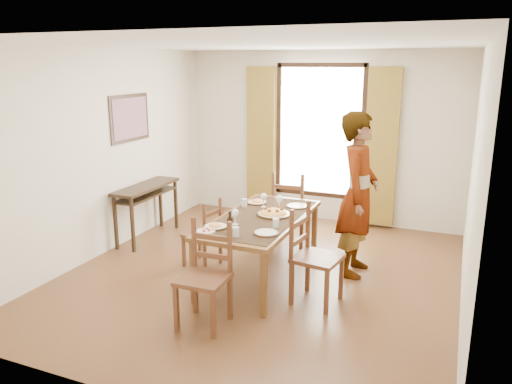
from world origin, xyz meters
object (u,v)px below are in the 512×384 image
at_px(console_table, 146,193).
at_px(dining_table, 261,222).
at_px(man, 358,195).
at_px(pasta_platter, 274,211).

xyz_separation_m(console_table, dining_table, (2.04, -0.63, 0.01)).
height_order(man, pasta_platter, man).
distance_m(dining_table, man, 1.20).
xyz_separation_m(console_table, man, (3.05, -0.05, 0.30)).
xyz_separation_m(man, pasta_platter, (-0.89, -0.46, -0.18)).
relative_size(console_table, pasta_platter, 3.00).
height_order(console_table, pasta_platter, pasta_platter).
bearing_deg(pasta_platter, console_table, 166.49).
relative_size(man, pasta_platter, 4.92).
bearing_deg(dining_table, console_table, 162.84).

